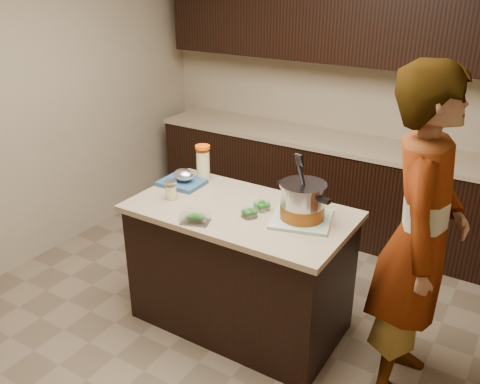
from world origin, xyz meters
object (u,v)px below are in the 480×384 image
object	(u,v)px
island	(240,267)
stock_pot	(302,203)
lemonade_pitcher	(203,164)
person	(419,241)

from	to	relation	value
island	stock_pot	size ratio (longest dim) A/B	3.55
stock_pot	lemonade_pitcher	distance (m)	0.93
stock_pot	person	xyz separation A→B (m)	(0.72, -0.02, -0.04)
lemonade_pitcher	island	bearing A→B (deg)	-29.50
island	person	distance (m)	1.24
lemonade_pitcher	person	bearing A→B (deg)	-8.26
stock_pot	island	bearing A→B (deg)	-155.25
lemonade_pitcher	person	distance (m)	1.64
island	lemonade_pitcher	world-z (taller)	lemonade_pitcher
island	person	world-z (taller)	person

